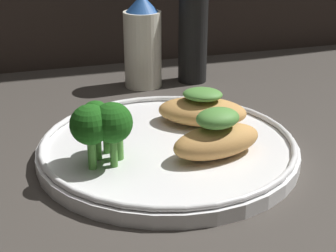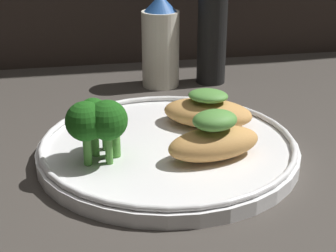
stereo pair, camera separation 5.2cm
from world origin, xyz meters
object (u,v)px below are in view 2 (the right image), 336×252
(broccoli_bunch, at_px, (99,121))
(pepper_grinder, at_px, (212,25))
(plate, at_px, (168,147))
(sauce_bottle, at_px, (160,43))

(broccoli_bunch, xyz_separation_m, pepper_grinder, (0.18, 0.25, 0.03))
(plate, bearing_deg, sauce_bottle, 81.47)
(pepper_grinder, bearing_deg, plate, -115.53)
(broccoli_bunch, distance_m, sauce_bottle, 0.27)
(sauce_bottle, xyz_separation_m, pepper_grinder, (0.07, 0.00, 0.02))
(broccoli_bunch, bearing_deg, sauce_bottle, 67.49)
(broccoli_bunch, bearing_deg, pepper_grinder, 54.58)
(sauce_bottle, height_order, pepper_grinder, pepper_grinder)
(broccoli_bunch, relative_size, pepper_grinder, 0.34)
(broccoli_bunch, xyz_separation_m, sauce_bottle, (0.10, 0.25, 0.01))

